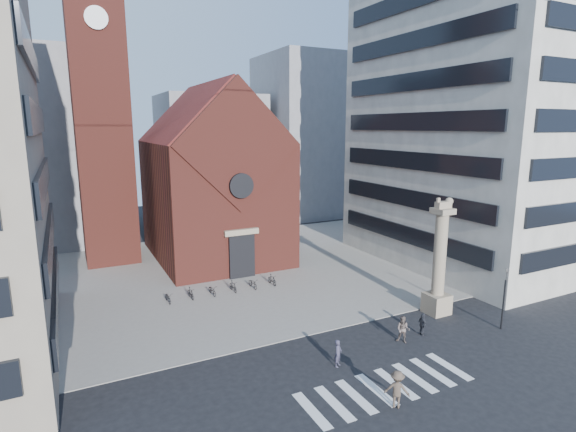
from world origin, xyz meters
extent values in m
plane|color=black|center=(0.00, 0.00, 0.00)|extent=(120.00, 120.00, 0.00)
cube|color=gray|center=(0.00, 19.00, 0.03)|extent=(46.00, 30.00, 0.05)
cube|color=maroon|center=(0.00, 25.00, 6.00)|extent=(12.00, 16.00, 12.00)
cube|color=maroon|center=(0.00, 25.40, 12.00)|extent=(12.00, 15.40, 12.00)
cube|color=maroon|center=(0.00, 17.05, 12.00)|extent=(11.76, 0.50, 11.76)
cylinder|color=black|center=(0.00, 16.60, 8.50)|extent=(2.20, 0.30, 2.20)
cube|color=black|center=(0.00, 16.85, 2.00)|extent=(2.40, 0.30, 4.00)
cube|color=gray|center=(0.00, 16.80, 4.30)|extent=(3.20, 0.40, 0.50)
cube|color=maroon|center=(-10.00, 28.00, 15.00)|extent=(5.00, 5.00, 30.00)
cylinder|color=white|center=(-10.00, 25.40, 23.00)|extent=(2.00, 0.20, 2.00)
cube|color=beige|center=(24.00, 12.00, 16.00)|extent=(18.00, 22.00, 32.00)
cube|color=gray|center=(6.00, 45.00, 9.00)|extent=(14.00, 12.00, 18.00)
cube|color=gray|center=(22.00, 42.00, 12.00)|extent=(16.00, 14.00, 24.00)
cube|color=gray|center=(10.00, 3.00, 0.75)|extent=(1.60, 1.60, 1.50)
cylinder|color=gray|center=(10.00, 3.00, 4.50)|extent=(0.90, 0.90, 6.00)
cube|color=gray|center=(10.00, 3.00, 7.70)|extent=(1.30, 1.30, 0.40)
cube|color=gray|center=(10.00, 3.00, 8.10)|extent=(1.20, 0.50, 0.55)
sphere|color=gray|center=(10.55, 3.00, 8.35)|extent=(0.56, 0.56, 0.56)
cube|color=gray|center=(9.50, 3.00, 8.50)|extent=(0.25, 0.15, 0.35)
cylinder|color=black|center=(12.00, -1.00, 1.75)|extent=(0.12, 0.12, 3.50)
imported|color=black|center=(12.00, -1.00, 3.90)|extent=(0.13, 0.16, 0.80)
imported|color=#363449|center=(-0.61, -0.09, 0.81)|extent=(0.70, 0.66, 1.61)
imported|color=#645650|center=(4.68, 0.51, 0.88)|extent=(1.03, 1.08, 1.75)
imported|color=#26272D|center=(6.51, 0.70, 0.77)|extent=(0.57, 0.96, 1.53)
imported|color=#4B3D32|center=(-0.11, -4.60, 0.96)|extent=(1.39, 1.36, 1.91)
imported|color=black|center=(-7.34, 13.83, 0.45)|extent=(0.62, 1.57, 0.81)
imported|color=black|center=(-5.55, 13.83, 0.50)|extent=(0.50, 1.51, 0.90)
imported|color=black|center=(-3.76, 13.83, 0.45)|extent=(0.62, 1.57, 0.81)
imported|color=black|center=(-1.97, 13.83, 0.50)|extent=(0.50, 1.51, 0.90)
imported|color=black|center=(-0.18, 13.83, 0.45)|extent=(0.62, 1.57, 0.81)
imported|color=black|center=(1.61, 13.83, 0.50)|extent=(0.50, 1.51, 0.90)
camera|label=1|loc=(-13.80, -19.96, 13.58)|focal=28.00mm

